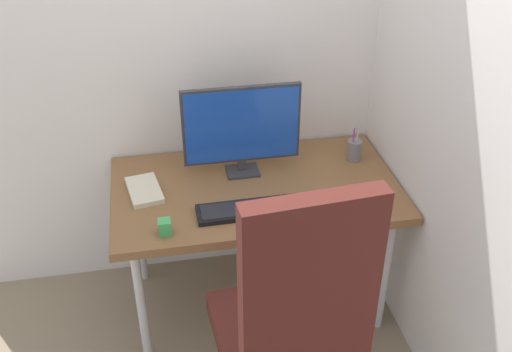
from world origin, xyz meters
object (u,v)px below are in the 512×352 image
object	(u,v)px
pen_holder	(354,150)
desk_clamp_accessory	(165,227)
keyboard	(249,209)
mouse	(332,196)
office_chair	(293,325)
notebook	(144,190)
monitor	(242,127)

from	to	relation	value
pen_holder	desk_clamp_accessory	distance (m)	1.01
keyboard	desk_clamp_accessory	size ratio (longest dim) A/B	7.01
mouse	pen_holder	world-z (taller)	pen_holder
office_chair	pen_holder	distance (m)	1.09
office_chair	pen_holder	xyz separation A→B (m)	(0.53, 0.95, 0.10)
mouse	notebook	xyz separation A→B (m)	(-0.80, 0.21, -0.00)
office_chair	pen_holder	size ratio (longest dim) A/B	7.25
monitor	desk_clamp_accessory	distance (m)	0.59
monitor	mouse	world-z (taller)	monitor
keyboard	mouse	xyz separation A→B (m)	(0.37, 0.02, 0.00)
pen_holder	notebook	bearing A→B (deg)	-174.05
keyboard	notebook	size ratio (longest dim) A/B	1.93
office_chair	desk_clamp_accessory	bearing A→B (deg)	126.90
notebook	pen_holder	bearing A→B (deg)	-3.50
desk_clamp_accessory	mouse	bearing A→B (deg)	8.23
mouse	pen_holder	distance (m)	0.37
monitor	desk_clamp_accessory	world-z (taller)	monitor
keyboard	desk_clamp_accessory	distance (m)	0.37
monitor	notebook	xyz separation A→B (m)	(-0.45, -0.09, -0.22)
monitor	mouse	size ratio (longest dim) A/B	6.28
keyboard	mouse	world-z (taller)	mouse
notebook	keyboard	bearing A→B (deg)	-37.25
notebook	mouse	bearing A→B (deg)	-23.91
mouse	desk_clamp_accessory	world-z (taller)	desk_clamp_accessory
keyboard	monitor	bearing A→B (deg)	85.87
office_chair	mouse	xyz separation A→B (m)	(0.32, 0.64, 0.06)
monitor	desk_clamp_accessory	size ratio (longest dim) A/B	8.36
mouse	pen_holder	xyz separation A→B (m)	(0.20, 0.31, 0.04)
keyboard	office_chair	bearing A→B (deg)	-86.17
notebook	monitor	bearing A→B (deg)	2.34
pen_holder	notebook	distance (m)	1.00
pen_holder	desk_clamp_accessory	world-z (taller)	pen_holder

